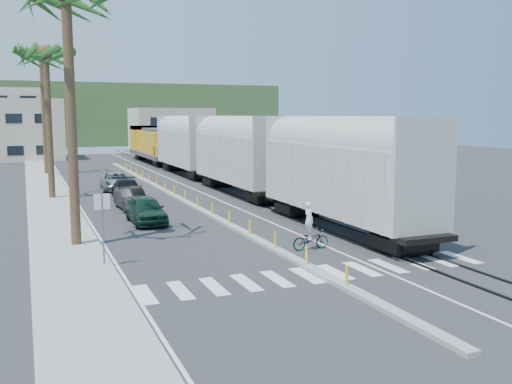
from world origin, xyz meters
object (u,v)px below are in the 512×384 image
car_lead (146,210)px  car_second (131,199)px  street_sign (103,218)px  cyclist (310,234)px

car_lead → car_second: car_lead is taller
street_sign → cyclist: street_sign is taller
car_second → cyclist: size_ratio=2.00×
cyclist → street_sign: bearing=86.2°
street_sign → car_lead: bearing=68.6°
street_sign → cyclist: size_ratio=1.41×
street_sign → cyclist: bearing=-2.3°
car_lead → car_second: (0.05, 4.97, -0.06)m
street_sign → car_second: 14.00m
car_lead → car_second: bearing=89.2°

